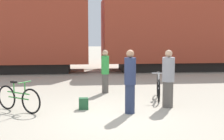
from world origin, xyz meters
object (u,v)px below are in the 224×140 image
at_px(bicycle_silver, 158,87).
at_px(backpack, 84,104).
at_px(bicycle_green, 18,99).
at_px(person_in_navy, 130,81).
at_px(person_in_green, 105,71).
at_px(person_in_grey, 168,79).
at_px(freight_train, 95,20).

distance_m(bicycle_silver, backpack, 2.83).
xyz_separation_m(bicycle_green, backpack, (1.86, 0.08, -0.21)).
xyz_separation_m(bicycle_silver, person_in_navy, (-1.26, -1.77, 0.51)).
bearing_deg(bicycle_green, backpack, 2.45).
distance_m(bicycle_silver, person_in_navy, 2.23).
relative_size(bicycle_green, backpack, 4.11).
bearing_deg(bicycle_silver, person_in_navy, -125.49).
bearing_deg(bicycle_green, person_in_navy, -8.97).
bearing_deg(person_in_navy, bicycle_green, -179.55).
distance_m(bicycle_silver, person_in_green, 2.16).
distance_m(person_in_grey, person_in_green, 2.97).
xyz_separation_m(freight_train, bicycle_silver, (1.77, -7.80, -2.52)).
relative_size(bicycle_silver, bicycle_green, 1.22).
bearing_deg(bicycle_silver, freight_train, 102.81).
bearing_deg(person_in_navy, bicycle_silver, 63.93).
height_order(bicycle_silver, person_in_navy, person_in_navy).
bearing_deg(person_in_green, bicycle_silver, 96.07).
relative_size(freight_train, person_in_navy, 31.19).
bearing_deg(person_in_green, backpack, 22.81).
height_order(person_in_navy, backpack, person_in_navy).
bearing_deg(person_in_grey, freight_train, -60.74).
relative_size(bicycle_green, person_in_navy, 0.78).
xyz_separation_m(person_in_green, backpack, (-0.83, -2.43, -0.65)).
bearing_deg(bicycle_green, person_in_green, 42.97).
xyz_separation_m(person_in_navy, backpack, (-1.29, 0.58, -0.74)).
height_order(bicycle_silver, person_in_green, person_in_green).
relative_size(freight_train, bicycle_silver, 32.71).
relative_size(person_in_navy, person_in_grey, 1.03).
relative_size(freight_train, person_in_green, 34.68).
bearing_deg(person_in_navy, person_in_grey, 34.28).
bearing_deg(bicycle_silver, bicycle_green, -163.92).
bearing_deg(freight_train, bicycle_green, -106.20).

